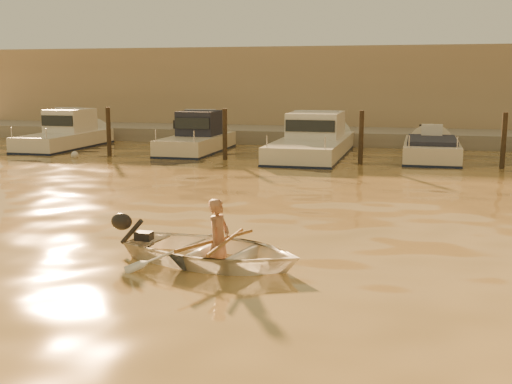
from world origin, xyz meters
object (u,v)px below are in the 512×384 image
(moored_boat_0, at_px, (64,134))
(moored_boat_3, at_px, (431,153))
(dinghy, at_px, (214,251))
(moored_boat_1, at_px, (196,138))
(person, at_px, (219,240))
(waterfront_building, at_px, (387,91))
(moored_boat_2, at_px, (313,140))

(moored_boat_0, relative_size, moored_boat_3, 1.09)
(dinghy, height_order, moored_boat_0, moored_boat_0)
(moored_boat_1, bearing_deg, moored_boat_3, 0.00)
(person, relative_size, moored_boat_1, 0.24)
(dinghy, bearing_deg, waterfront_building, 8.05)
(moored_boat_1, bearing_deg, moored_boat_0, 180.00)
(dinghy, distance_m, waterfront_building, 27.03)
(moored_boat_2, distance_m, waterfront_building, 11.39)
(moored_boat_0, bearing_deg, person, -51.96)
(moored_boat_0, distance_m, moored_boat_3, 16.26)
(person, bearing_deg, moored_boat_3, -2.16)
(dinghy, relative_size, person, 2.22)
(moored_boat_1, relative_size, waterfront_building, 0.13)
(dinghy, relative_size, waterfront_building, 0.07)
(moored_boat_0, bearing_deg, moored_boat_2, 0.00)
(moored_boat_0, xyz_separation_m, moored_boat_2, (11.50, 0.00, 0.00))
(moored_boat_0, bearing_deg, waterfront_building, 38.42)
(moored_boat_1, distance_m, waterfront_building, 13.41)
(moored_boat_0, distance_m, moored_boat_1, 6.40)
(person, height_order, moored_boat_2, moored_boat_2)
(waterfront_building, bearing_deg, moored_boat_2, -102.15)
(moored_boat_3, bearing_deg, dinghy, -103.77)
(dinghy, relative_size, moored_boat_0, 0.50)
(moored_boat_3, bearing_deg, moored_boat_1, 180.00)
(person, height_order, moored_boat_3, person)
(person, relative_size, waterfront_building, 0.03)
(moored_boat_0, relative_size, moored_boat_1, 1.08)
(dinghy, relative_size, moored_boat_2, 0.37)
(moored_boat_2, bearing_deg, moored_boat_1, 180.00)
(dinghy, distance_m, moored_boat_1, 16.99)
(person, bearing_deg, waterfront_building, 8.26)
(moored_boat_1, relative_size, moored_boat_2, 0.70)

